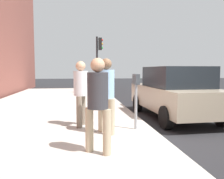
% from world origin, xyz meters
% --- Properties ---
extents(ground_plane, '(80.00, 80.00, 0.00)m').
position_xyz_m(ground_plane, '(0.00, 0.00, 0.00)').
color(ground_plane, '#232326').
rests_on(ground_plane, ground).
extents(sidewalk_slab, '(28.00, 6.00, 0.15)m').
position_xyz_m(sidewalk_slab, '(0.00, 3.00, 0.07)').
color(sidewalk_slab, '#B7B2A8').
rests_on(sidewalk_slab, ground_plane).
extents(parking_meter, '(0.36, 0.12, 1.41)m').
position_xyz_m(parking_meter, '(0.22, 0.46, 1.17)').
color(parking_meter, gray).
rests_on(parking_meter, sidewalk_slab).
extents(pedestrian_at_meter, '(0.48, 0.39, 1.78)m').
position_xyz_m(pedestrian_at_meter, '(-0.05, 1.25, 1.20)').
color(pedestrian_at_meter, tan).
rests_on(pedestrian_at_meter, sidewalk_slab).
extents(pedestrian_bystander, '(0.38, 0.45, 1.72)m').
position_xyz_m(pedestrian_bystander, '(-1.35, 1.55, 1.16)').
color(pedestrian_bystander, tan).
rests_on(pedestrian_bystander, sidewalk_slab).
extents(parking_officer, '(0.52, 0.38, 1.74)m').
position_xyz_m(parking_officer, '(0.75, 1.84, 1.17)').
color(parking_officer, '#726656').
rests_on(parking_officer, sidewalk_slab).
extents(parked_sedan_near, '(4.46, 2.09, 1.77)m').
position_xyz_m(parked_sedan_near, '(2.09, -1.35, 0.89)').
color(parked_sedan_near, gray).
rests_on(parked_sedan_near, ground_plane).
extents(traffic_signal, '(0.24, 0.44, 3.60)m').
position_xyz_m(traffic_signal, '(9.24, 0.67, 2.58)').
color(traffic_signal, black).
rests_on(traffic_signal, sidewalk_slab).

